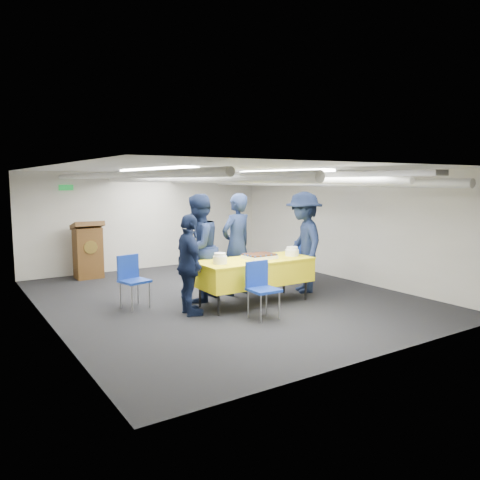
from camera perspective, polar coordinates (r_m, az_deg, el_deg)
name	(u,v)px	position (r m, az deg, el deg)	size (l,w,h in m)	color
ground	(224,297)	(8.56, -1.93, -6.94)	(7.00, 7.00, 0.00)	black
room_shell	(217,196)	(8.70, -2.84, 5.35)	(6.00, 7.00, 2.30)	beige
serving_table	(254,271)	(8.00, 1.76, -3.85)	(2.02, 0.86, 0.77)	black
sheet_cake	(260,256)	(8.02, 2.39, -1.97)	(0.52, 0.40, 0.09)	white
plate_stack_left	(220,259)	(7.53, -2.45, -2.29)	(0.23, 0.23, 0.18)	white
plate_stack_right	(292,252)	(8.37, 6.36, -1.41)	(0.24, 0.24, 0.16)	white
podium	(88,250)	(10.61, -18.05, -1.16)	(0.62, 0.53, 1.25)	brown
chair_near	(261,284)	(7.19, 2.53, -5.34)	(0.43, 0.43, 0.87)	gray
chair_right	(301,259)	(9.54, 7.47, -2.28)	(0.56, 0.56, 0.87)	gray
chair_left	(132,276)	(7.99, -13.07, -4.24)	(0.50, 0.50, 0.87)	gray
sailor_a	(237,244)	(8.58, -0.41, -0.55)	(0.68, 0.45, 1.87)	black
sailor_b	(198,248)	(8.15, -5.14, -0.97)	(0.91, 0.71, 1.87)	black
sailor_c	(190,265)	(7.33, -6.17, -3.04)	(0.93, 0.39, 1.59)	black
sailor_d	(304,242)	(8.88, 7.78, -0.27)	(1.22, 0.70, 1.90)	black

